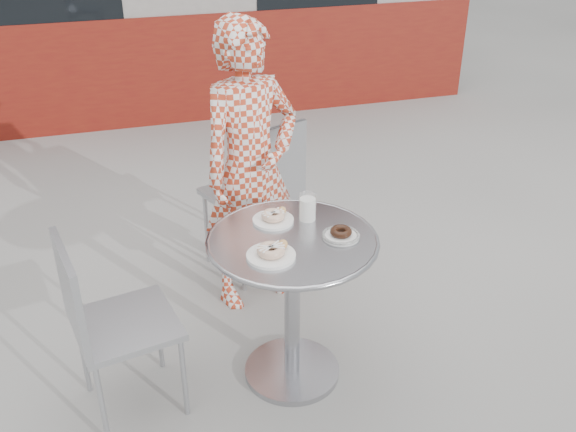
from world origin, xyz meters
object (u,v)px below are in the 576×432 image
object	(u,v)px
plate_near	(272,252)
plate_checker	(341,234)
chair_far	(253,224)
milk_cup	(308,208)
chair_left	(128,357)
plate_far	(274,217)
seated_person	(251,169)
bistro_table	(292,274)

from	to	relation	value
plate_near	plate_checker	bearing A→B (deg)	11.63
chair_far	plate_checker	bearing A→B (deg)	76.86
plate_near	milk_cup	distance (m)	0.35
chair_left	milk_cup	size ratio (longest dim) A/B	6.91
chair_left	plate_far	bearing A→B (deg)	-89.15
seated_person	plate_far	world-z (taller)	seated_person
seated_person	plate_near	size ratio (longest dim) A/B	7.69
plate_checker	milk_cup	size ratio (longest dim) A/B	1.31
chair_far	chair_left	xyz separation A→B (m)	(-0.81, -0.96, -0.03)
chair_far	milk_cup	xyz separation A→B (m)	(0.06, -0.84, 0.52)
chair_left	seated_person	size ratio (longest dim) A/B	0.56
chair_left	plate_near	size ratio (longest dim) A/B	4.29
plate_near	milk_cup	bearing A→B (deg)	47.07
chair_far	milk_cup	size ratio (longest dim) A/B	7.58
chair_far	plate_near	bearing A→B (deg)	59.43
bistro_table	plate_checker	world-z (taller)	plate_checker
chair_far	milk_cup	distance (m)	0.99
seated_person	bistro_table	bearing A→B (deg)	-109.05
chair_far	plate_checker	world-z (taller)	chair_far
milk_cup	plate_near	bearing A→B (deg)	-132.93
bistro_table	chair_far	size ratio (longest dim) A/B	0.80
bistro_table	plate_checker	xyz separation A→B (m)	(0.20, -0.05, 0.20)
bistro_table	milk_cup	distance (m)	0.30
plate_near	plate_far	bearing A→B (deg)	72.73
chair_far	milk_cup	world-z (taller)	chair_far
chair_left	seated_person	bearing A→B (deg)	-58.23
chair_far	plate_far	xyz separation A→B (m)	(-0.09, -0.81, 0.48)
plate_near	plate_checker	xyz separation A→B (m)	(0.33, 0.07, -0.01)
chair_left	milk_cup	distance (m)	1.03
chair_left	plate_near	distance (m)	0.82
bistro_table	chair_far	xyz separation A→B (m)	(0.06, 0.98, -0.28)
bistro_table	plate_far	world-z (taller)	plate_far
plate_far	plate_near	distance (m)	0.30
chair_far	plate_near	xyz separation A→B (m)	(-0.18, -1.10, 0.49)
milk_cup	bistro_table	bearing A→B (deg)	-129.02
chair_far	milk_cup	bearing A→B (deg)	72.70
plate_far	milk_cup	bearing A→B (deg)	-11.52
seated_person	plate_far	size ratio (longest dim) A/B	8.40
bistro_table	chair_left	world-z (taller)	chair_left
plate_far	milk_cup	distance (m)	0.16
plate_far	milk_cup	world-z (taller)	milk_cup
seated_person	plate_far	bearing A→B (deg)	-112.62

